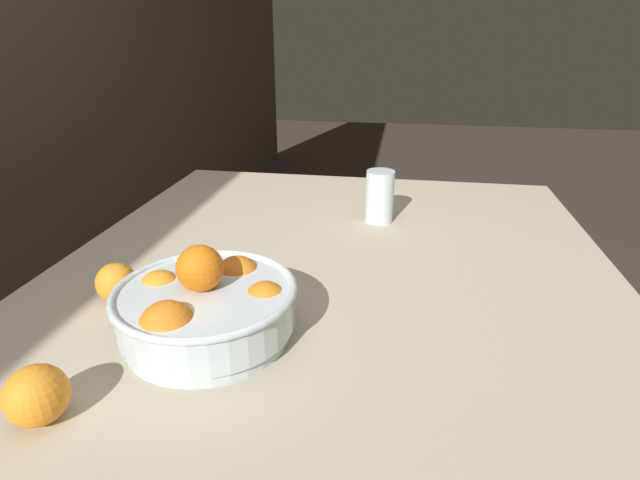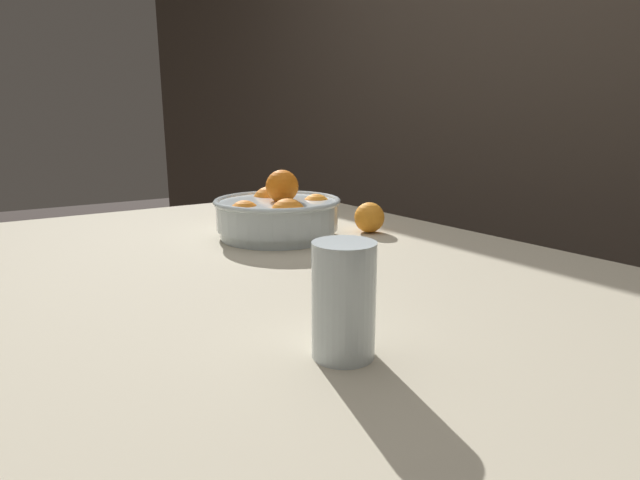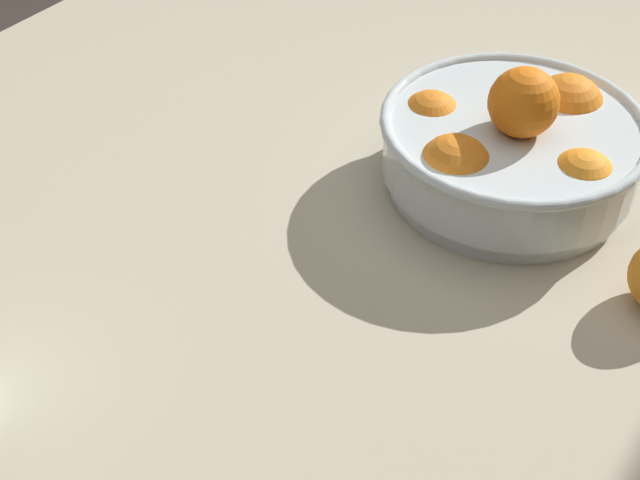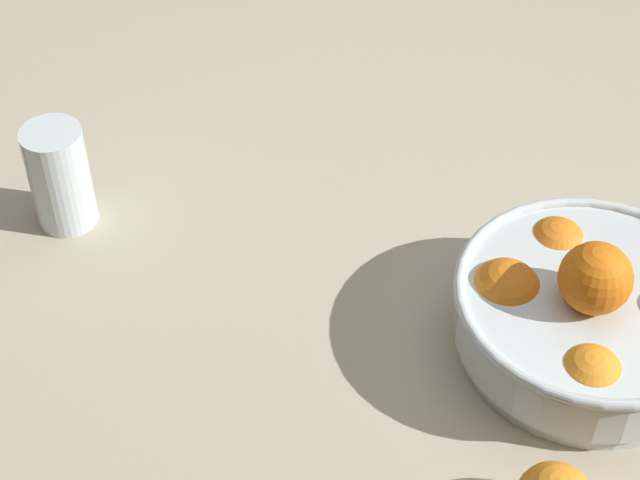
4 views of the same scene
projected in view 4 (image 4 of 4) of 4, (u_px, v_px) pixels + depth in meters
The scene contains 3 objects.
dining_table at pixel (378, 286), 1.26m from camera, with size 1.48×1.13×0.75m.
fruit_bowl at pixel (589, 315), 1.07m from camera, with size 0.28×0.28×0.15m.
juice_glass at pixel (60, 180), 1.21m from camera, with size 0.07×0.07×0.13m.
Camera 4 is at (0.13, 0.85, 1.61)m, focal length 60.00 mm.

